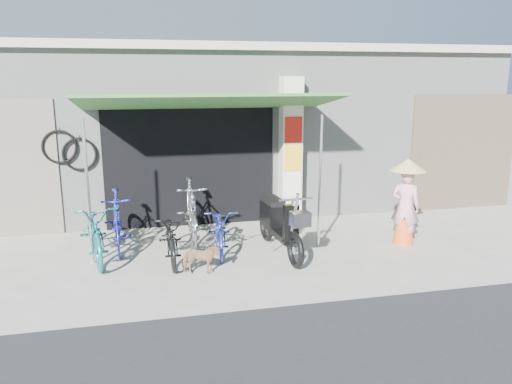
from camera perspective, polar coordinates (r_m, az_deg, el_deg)
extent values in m
plane|color=#A4A094|center=(8.23, 2.93, -8.27)|extent=(80.00, 80.00, 0.00)
cube|color=#949891|center=(12.71, -3.23, 7.41)|extent=(12.00, 5.00, 3.50)
cube|color=#BBB1A0|center=(12.67, -3.34, 15.68)|extent=(12.30, 5.30, 0.16)
cube|color=black|center=(10.15, -7.51, 3.05)|extent=(3.40, 0.06, 2.50)
cube|color=black|center=(10.30, -7.40, -0.78)|extent=(3.06, 0.04, 1.10)
torus|color=black|center=(10.09, -19.52, 4.09)|extent=(0.65, 0.05, 0.65)
cylinder|color=silver|center=(10.07, -19.64, 5.90)|extent=(0.02, 0.02, 0.12)
torus|color=black|center=(10.12, -21.55, 4.81)|extent=(0.65, 0.05, 0.65)
cylinder|color=silver|center=(10.11, -21.69, 6.62)|extent=(0.02, 0.02, 0.12)
cube|color=beige|center=(10.37, 3.91, 4.74)|extent=(0.42, 0.42, 3.00)
cube|color=red|center=(10.10, 4.30, 7.09)|extent=(0.36, 0.02, 0.52)
cube|color=yellow|center=(10.18, 4.25, 3.90)|extent=(0.36, 0.02, 0.52)
cube|color=white|center=(10.28, 4.20, 0.82)|extent=(0.36, 0.02, 0.50)
cube|color=#30632C|center=(9.12, -5.28, 10.22)|extent=(4.60, 1.88, 0.35)
cylinder|color=silver|center=(8.38, -18.63, -0.13)|extent=(0.05, 0.05, 2.36)
cylinder|color=silver|center=(8.85, 7.32, 1.13)|extent=(0.05, 0.05, 2.36)
cube|color=brown|center=(12.35, 22.53, 4.17)|extent=(2.60, 0.06, 2.60)
imported|color=#166466|center=(8.72, -17.93, -4.21)|extent=(0.99, 1.98, 1.00)
imported|color=navy|center=(9.15, -15.58, -3.15)|extent=(0.57, 1.74, 1.03)
imported|color=black|center=(8.37, -9.66, -5.04)|extent=(0.58, 1.60, 0.84)
imported|color=#9FA0A4|center=(9.30, -7.41, -2.14)|extent=(0.57, 1.92, 1.15)
imported|color=navy|center=(8.69, -4.08, -4.22)|extent=(0.73, 1.63, 0.83)
imported|color=tan|center=(7.80, -6.39, -7.60)|extent=(0.63, 0.39, 0.50)
torus|color=black|center=(8.01, 4.54, -6.69)|extent=(0.15, 0.59, 0.58)
torus|color=black|center=(9.28, 1.20, -3.87)|extent=(0.15, 0.59, 0.58)
cube|color=black|center=(8.61, 2.75, -4.66)|extent=(0.33, 1.06, 0.11)
cube|color=black|center=(8.89, 1.90, -2.45)|extent=(0.34, 0.63, 0.37)
cube|color=black|center=(8.83, 1.91, -1.00)|extent=(0.32, 0.63, 0.10)
cube|color=black|center=(8.08, 4.00, -3.58)|extent=(0.25, 0.13, 0.62)
cylinder|color=silver|center=(7.79, 4.56, -0.85)|extent=(0.57, 0.08, 0.04)
cube|color=silver|center=(7.69, 5.08, -3.10)|extent=(0.30, 0.24, 0.22)
imported|color=pink|center=(9.40, 16.70, -1.62)|extent=(0.61, 0.58, 1.40)
cone|color=#DB501E|center=(9.52, 16.52, -4.36)|extent=(0.38, 0.38, 0.46)
cone|color=#D5BC73|center=(9.24, 17.01, 3.00)|extent=(0.64, 0.64, 0.22)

